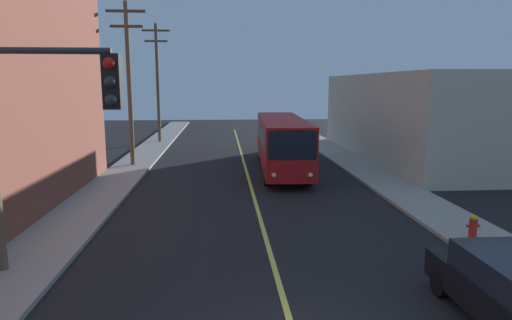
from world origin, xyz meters
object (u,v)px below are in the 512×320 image
(city_bus, at_px, (282,141))
(utility_pole_mid, at_px, (129,77))
(utility_pole_far, at_px, (158,78))
(traffic_signal_left_corner, at_px, (6,137))
(parked_car_black, at_px, (511,291))
(fire_hydrant, at_px, (473,226))

(city_bus, bearing_deg, utility_pole_mid, 168.92)
(utility_pole_far, xyz_separation_m, traffic_signal_left_corner, (1.71, -32.16, -1.53))
(utility_pole_far, bearing_deg, parked_car_black, -69.69)
(city_bus, xyz_separation_m, fire_hydrant, (4.65, -13.29, -1.23))
(parked_car_black, distance_m, traffic_signal_left_corner, 10.72)
(city_bus, height_order, parked_car_black, city_bus)
(utility_pole_mid, xyz_separation_m, utility_pole_far, (0.11, 11.85, 0.12))
(city_bus, relative_size, fire_hydrant, 14.58)
(city_bus, distance_m, fire_hydrant, 14.13)
(parked_car_black, height_order, utility_pole_far, utility_pole_far)
(fire_hydrant, bearing_deg, utility_pole_far, 117.37)
(parked_car_black, relative_size, traffic_signal_left_corner, 0.74)
(utility_pole_mid, xyz_separation_m, fire_hydrant, (14.09, -15.14, -5.13))
(traffic_signal_left_corner, distance_m, fire_hydrant, 13.82)
(utility_pole_mid, bearing_deg, traffic_signal_left_corner, -84.87)
(city_bus, height_order, fire_hydrant, city_bus)
(traffic_signal_left_corner, xyz_separation_m, fire_hydrant, (12.26, 5.17, -3.72))
(utility_pole_far, distance_m, fire_hydrant, 30.84)
(city_bus, relative_size, utility_pole_far, 1.18)
(fire_hydrant, bearing_deg, utility_pole_mid, 132.94)
(utility_pole_mid, bearing_deg, parked_car_black, -59.33)
(utility_pole_far, relative_size, traffic_signal_left_corner, 1.73)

